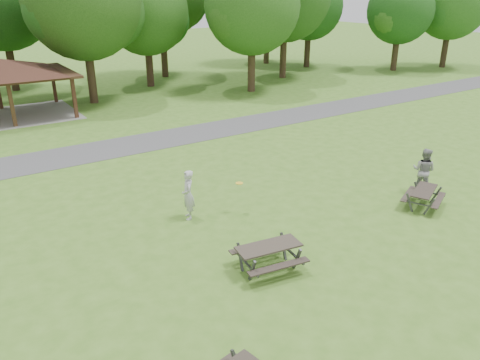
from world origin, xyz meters
name	(u,v)px	position (x,y,z in m)	size (l,w,h in m)	color
ground	(285,269)	(0.00, 0.00, 0.00)	(160.00, 160.00, 0.00)	#3F6C1F
asphalt_path	(121,147)	(0.00, 14.00, 0.01)	(120.00, 3.20, 0.02)	#434345
tree_row_e	(84,5)	(2.10, 25.03, 6.78)	(8.40, 8.00, 11.02)	black
tree_row_f	(147,14)	(8.09, 28.53, 5.84)	(7.35, 7.00, 9.55)	black
tree_row_g	(253,9)	(14.09, 22.03, 6.33)	(7.77, 7.40, 10.25)	#302215
tree_row_i	(310,8)	(26.08, 29.03, 5.91)	(7.14, 6.80, 9.52)	black
tree_row_j	(400,13)	(32.08, 22.53, 5.56)	(6.72, 6.40, 8.96)	#2E2114
tree_deep_b	(1,1)	(-1.90, 33.03, 6.89)	(8.40, 8.00, 11.13)	black
tree_flank_right	(452,5)	(38.09, 21.03, 6.15)	(7.56, 7.20, 9.97)	black
picnic_table_middle	(269,251)	(-0.45, 0.26, 0.62)	(2.15, 1.83, 0.84)	#2F2922
picnic_table_far	(424,194)	(7.14, 0.47, 0.54)	(2.10, 1.94, 0.74)	#29231E
frisbee_in_flight	(239,183)	(0.95, 3.97, 1.19)	(0.37, 0.37, 0.02)	gold
frisbee_thrower	(188,195)	(-0.86, 4.60, 0.93)	(0.68, 0.45, 1.86)	#B0AFB2
frisbee_catcher	(424,170)	(8.33, 1.43, 0.94)	(0.92, 0.71, 1.88)	gray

